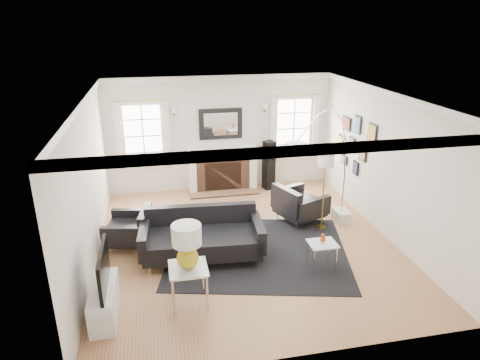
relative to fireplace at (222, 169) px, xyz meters
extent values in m
plane|color=#94633E|center=(0.00, -2.79, -0.54)|extent=(6.00, 6.00, 0.00)
cube|color=silver|center=(0.00, 0.21, 0.86)|extent=(5.50, 0.04, 2.80)
cube|color=silver|center=(0.00, -5.79, 0.86)|extent=(5.50, 0.04, 2.80)
cube|color=silver|center=(-2.75, -2.79, 0.86)|extent=(0.04, 6.00, 2.80)
cube|color=silver|center=(2.75, -2.79, 0.86)|extent=(0.04, 6.00, 2.80)
cube|color=white|center=(0.00, -2.79, 2.26)|extent=(5.50, 6.00, 0.02)
cube|color=white|center=(0.00, -2.79, 2.20)|extent=(5.50, 6.00, 0.12)
cube|color=white|center=(-0.75, 0.01, 0.01)|extent=(0.18, 0.38, 1.10)
cube|color=white|center=(0.75, 0.01, 0.01)|extent=(0.18, 0.38, 1.10)
cube|color=white|center=(0.00, 0.01, 0.51)|extent=(1.70, 0.38, 0.12)
cube|color=white|center=(0.00, 0.01, 0.41)|extent=(1.50, 0.34, 0.10)
cube|color=brown|center=(0.00, 0.03, -0.09)|extent=(1.30, 0.30, 0.90)
cube|color=black|center=(0.00, -0.07, -0.16)|extent=(0.90, 0.10, 0.76)
cube|color=brown|center=(0.00, -0.24, -0.52)|extent=(1.70, 0.50, 0.04)
cube|color=black|center=(0.00, 0.17, 1.11)|extent=(1.05, 0.06, 0.75)
cube|color=white|center=(0.00, 0.13, 1.11)|extent=(0.82, 0.02, 0.55)
cube|color=white|center=(-1.85, 0.18, 0.91)|extent=(1.00, 0.05, 1.60)
cube|color=white|center=(-1.85, 0.15, 0.91)|extent=(0.84, 0.02, 1.44)
cube|color=white|center=(-2.40, 0.08, 0.96)|extent=(0.14, 0.05, 1.55)
cube|color=white|center=(-1.30, 0.08, 0.96)|extent=(0.14, 0.05, 1.55)
cube|color=white|center=(1.85, 0.18, 0.91)|extent=(1.00, 0.05, 1.60)
cube|color=white|center=(1.85, 0.15, 0.91)|extent=(0.84, 0.02, 1.44)
cube|color=white|center=(1.30, 0.08, 0.96)|extent=(0.14, 0.05, 1.55)
cube|color=white|center=(2.40, 0.08, 0.96)|extent=(0.14, 0.05, 1.55)
cube|color=black|center=(2.72, -2.19, 1.31)|extent=(0.03, 0.34, 0.44)
cube|color=gold|center=(2.70, -2.19, 1.31)|extent=(0.01, 0.29, 0.39)
cube|color=black|center=(2.72, -1.54, 1.36)|extent=(0.03, 0.28, 0.38)
cube|color=teal|center=(2.70, -1.54, 1.36)|extent=(0.01, 0.23, 0.33)
cube|color=black|center=(2.72, -0.99, 1.26)|extent=(0.03, 0.40, 0.30)
cube|color=#9B332F|center=(2.70, -0.99, 1.26)|extent=(0.01, 0.35, 0.25)
cube|color=black|center=(2.72, -1.89, 0.81)|extent=(0.03, 0.30, 0.30)
cube|color=olive|center=(2.70, -1.89, 0.81)|extent=(0.01, 0.25, 0.25)
cube|color=black|center=(2.72, -1.34, 0.86)|extent=(0.03, 0.26, 0.34)
cube|color=#50865C|center=(2.70, -1.34, 0.86)|extent=(0.01, 0.21, 0.29)
cube|color=black|center=(2.72, -0.79, 0.81)|extent=(0.03, 0.32, 0.24)
cube|color=#C5C654|center=(2.70, -0.79, 0.81)|extent=(0.01, 0.27, 0.19)
cube|color=black|center=(2.72, -1.64, 0.41)|extent=(0.03, 0.24, 0.30)
cube|color=navy|center=(2.70, -1.64, 0.41)|extent=(0.01, 0.19, 0.25)
cube|color=black|center=(2.72, -1.04, 0.41)|extent=(0.03, 0.28, 0.22)
cube|color=#AF6670|center=(2.70, -1.04, 0.41)|extent=(0.01, 0.23, 0.17)
cube|color=white|center=(-2.45, -4.49, -0.29)|extent=(0.35, 1.00, 0.50)
cube|color=black|center=(-2.40, -4.49, 0.26)|extent=(0.05, 1.00, 0.58)
cube|color=black|center=(0.14, -3.14, -0.54)|extent=(3.75, 3.35, 0.01)
cube|color=black|center=(-0.88, -3.16, -0.22)|extent=(2.11, 1.11, 0.34)
cube|color=black|center=(-0.85, -2.73, 0.02)|extent=(2.05, 0.31, 0.57)
cube|color=black|center=(-1.88, -3.08, -0.09)|extent=(0.23, 0.97, 0.43)
cube|color=black|center=(0.11, -3.23, -0.09)|extent=(0.23, 0.97, 0.43)
cube|color=black|center=(-2.20, -2.40, -0.27)|extent=(0.89, 0.89, 0.29)
cube|color=black|center=(-1.86, -2.47, -0.06)|extent=(0.27, 0.78, 0.48)
cube|color=black|center=(-2.13, -2.03, -0.16)|extent=(0.77, 0.25, 0.36)
cube|color=black|center=(-2.27, -2.78, -0.16)|extent=(0.77, 0.25, 0.36)
cube|color=black|center=(1.34, -2.01, -0.25)|extent=(1.09, 1.09, 0.32)
cube|color=black|center=(0.98, -2.15, -0.02)|extent=(0.45, 0.84, 0.53)
cube|color=black|center=(1.49, -2.40, -0.12)|extent=(0.83, 0.43, 0.40)
cube|color=black|center=(1.18, -1.62, -0.12)|extent=(0.83, 0.43, 0.40)
cube|color=silver|center=(-0.83, -2.64, -0.10)|extent=(1.02, 1.02, 0.02)
cylinder|color=silver|center=(-1.30, -3.12, -0.32)|extent=(0.04, 0.04, 0.45)
cylinder|color=silver|center=(-0.36, -3.12, -0.32)|extent=(0.04, 0.04, 0.45)
cylinder|color=silver|center=(-1.30, -2.17, -0.32)|extent=(0.04, 0.04, 0.45)
cylinder|color=silver|center=(-0.36, -2.17, -0.32)|extent=(0.04, 0.04, 0.45)
cube|color=silver|center=(-1.23, -4.42, 0.07)|extent=(0.57, 0.57, 0.02)
cylinder|color=silver|center=(-1.47, -4.66, -0.23)|extent=(0.04, 0.04, 0.62)
cylinder|color=silver|center=(-0.99, -4.66, -0.23)|extent=(0.04, 0.04, 0.62)
cylinder|color=silver|center=(-1.47, -4.17, -0.23)|extent=(0.04, 0.04, 0.62)
cylinder|color=silver|center=(-0.99, -4.17, -0.23)|extent=(0.04, 0.04, 0.62)
cube|color=silver|center=(1.06, -3.94, -0.04)|extent=(0.47, 0.39, 0.02)
cylinder|color=silver|center=(0.87, -4.10, -0.29)|extent=(0.04, 0.04, 0.51)
cylinder|color=silver|center=(1.25, -4.10, -0.29)|extent=(0.04, 0.04, 0.51)
cylinder|color=silver|center=(0.87, -3.78, -0.29)|extent=(0.04, 0.04, 0.51)
cylinder|color=silver|center=(1.25, -3.78, -0.29)|extent=(0.04, 0.04, 0.51)
sphere|color=gold|center=(-1.23, -4.42, 0.24)|extent=(0.32, 0.32, 0.32)
cylinder|color=gold|center=(-1.23, -4.42, 0.40)|extent=(0.04, 0.04, 0.13)
cylinder|color=white|center=(-1.23, -4.42, 0.62)|extent=(0.43, 0.43, 0.30)
sphere|color=#AF3B16|center=(1.06, -3.94, 0.04)|extent=(0.10, 0.10, 0.10)
sphere|color=#AF3B16|center=(1.06, -3.94, 0.11)|extent=(0.07, 0.07, 0.07)
cube|color=silver|center=(2.20, -2.21, -0.43)|extent=(0.28, 0.44, 0.22)
ellipsoid|color=silver|center=(0.66, -3.53, 1.55)|extent=(0.37, 0.37, 0.22)
cylinder|color=#A8903A|center=(1.64, -2.48, -0.53)|extent=(0.21, 0.21, 0.03)
cylinder|color=#A8903A|center=(1.64, -2.48, 0.18)|extent=(0.02, 0.02, 1.44)
cylinder|color=white|center=(1.64, -2.48, 0.95)|extent=(0.33, 0.33, 0.27)
cube|color=black|center=(1.15, -0.14, 0.07)|extent=(0.31, 0.31, 1.23)
camera|label=1|loc=(-1.56, -9.86, 3.51)|focal=32.00mm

